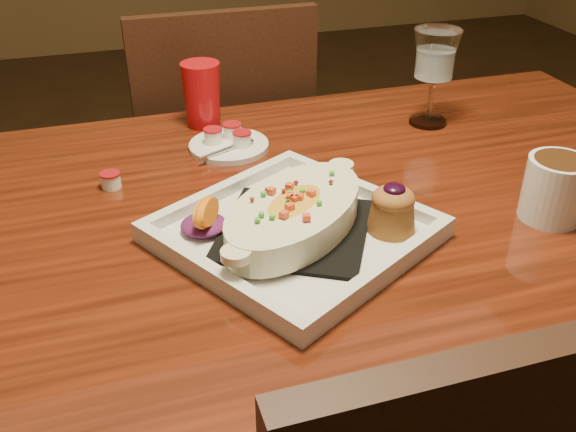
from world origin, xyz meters
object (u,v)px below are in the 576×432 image
object	(u,v)px
coffee_mug	(558,186)
goblet	(435,60)
red_tumbler	(202,95)
table	(301,264)
saucer	(229,143)
plate	(300,220)
chair_far	(221,172)

from	to	relation	value
coffee_mug	goblet	world-z (taller)	goblet
coffee_mug	red_tumbler	xyz separation A→B (m)	(-0.43, 0.49, 0.01)
table	saucer	world-z (taller)	saucer
plate	coffee_mug	world-z (taller)	coffee_mug
coffee_mug	red_tumbler	distance (m)	0.65
table	plate	world-z (taller)	plate
red_tumbler	plate	bearing A→B (deg)	-83.38
plate	goblet	size ratio (longest dim) A/B	2.38
chair_far	saucer	bearing A→B (deg)	81.83
goblet	saucer	world-z (taller)	goblet
red_tumbler	table	bearing A→B (deg)	-78.33
chair_far	goblet	xyz separation A→B (m)	(0.34, -0.38, 0.37)
chair_far	plate	world-z (taller)	chair_far
saucer	red_tumbler	distance (m)	0.13
goblet	red_tumbler	size ratio (longest dim) A/B	1.48
red_tumbler	chair_far	bearing A→B (deg)	73.66
coffee_mug	chair_far	bearing A→B (deg)	129.69
table	red_tumbler	xyz separation A→B (m)	(-0.08, 0.37, 0.16)
chair_far	table	bearing A→B (deg)	90.00
chair_far	red_tumbler	size ratio (longest dim) A/B	7.55
chair_far	plate	size ratio (longest dim) A/B	2.14
saucer	chair_far	bearing A→B (deg)	81.83
chair_far	red_tumbler	world-z (taller)	chair_far
saucer	red_tumbler	world-z (taller)	red_tumbler
table	saucer	size ratio (longest dim) A/B	10.48
table	red_tumbler	world-z (taller)	red_tumbler
chair_far	plate	bearing A→B (deg)	87.91
saucer	plate	bearing A→B (deg)	-84.81
coffee_mug	plate	bearing A→B (deg)	-173.65
goblet	red_tumbler	bearing A→B (deg)	163.68
saucer	coffee_mug	bearing A→B (deg)	-42.91
table	red_tumbler	size ratio (longest dim) A/B	12.18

